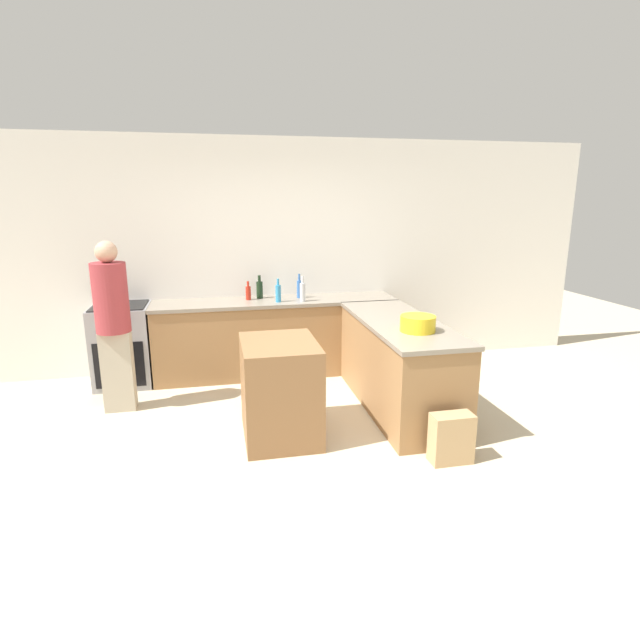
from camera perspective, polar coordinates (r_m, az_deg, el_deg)
The scene contains 14 objects.
ground_plane at distance 4.17m, azimuth -1.38°, elevation -15.25°, with size 14.00×14.00×0.00m, color beige.
wall_back at distance 6.00m, azimuth -5.58°, elevation 7.31°, with size 8.00×0.06×2.70m.
counter_back at distance 5.86m, azimuth -5.02°, elevation -1.90°, with size 2.78×0.62×0.88m.
counter_peninsula at distance 4.94m, azimuth 8.94°, elevation -5.01°, with size 0.69×1.92×0.88m.
range_oven at distance 5.91m, azimuth -21.59°, elevation -2.66°, with size 0.60×0.59×0.89m.
island_table at distance 4.32m, azimuth -4.59°, elevation -7.95°, with size 0.63×0.79×0.85m.
mixing_bowl at distance 4.45m, azimuth 11.11°, elevation -0.39°, with size 0.31×0.31×0.14m.
hot_sauce_bottle at distance 5.77m, azimuth -8.20°, elevation 3.13°, with size 0.06×0.06×0.21m.
wine_bottle_dark at distance 5.85m, azimuth -6.92°, elevation 3.52°, with size 0.07×0.07×0.27m.
dish_soap_bottle at distance 5.61m, azimuth -4.80°, elevation 3.12°, with size 0.06×0.06×0.26m.
vinegar_bottle_clear at distance 5.62m, azimuth -2.00°, elevation 3.28°, with size 0.06×0.06×0.29m.
water_bottle_blue at distance 5.83m, azimuth -2.38°, elevation 3.63°, with size 0.06×0.06×0.28m.
person_by_range at distance 5.08m, azimuth -22.58°, elevation -0.07°, with size 0.32×0.32×1.64m.
paper_bag at distance 4.12m, azimuth 14.78°, elevation -12.93°, with size 0.33×0.17×0.40m.
Camera 1 is at (-0.65, -3.58, 2.02)m, focal length 28.00 mm.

